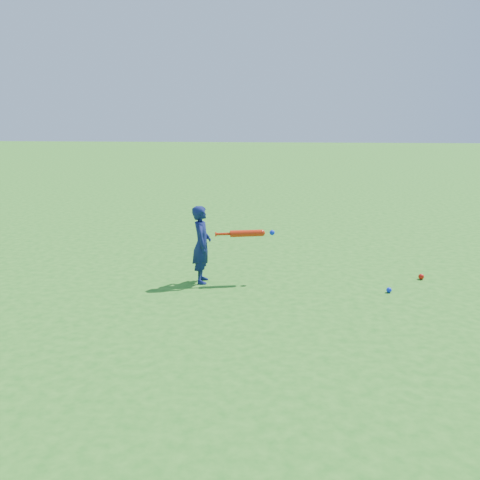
{
  "coord_description": "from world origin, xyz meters",
  "views": [
    {
      "loc": [
        1.15,
        -6.98,
        2.11
      ],
      "look_at": [
        0.48,
        -0.23,
        0.55
      ],
      "focal_mm": 40.0,
      "sensor_mm": 36.0,
      "label": 1
    }
  ],
  "objects_px": {
    "ground_ball_red": "(421,277)",
    "ground_ball_blue": "(389,290)",
    "bat_swing": "(249,233)",
    "child": "(202,244)"
  },
  "relations": [
    {
      "from": "ground_ball_red",
      "to": "ground_ball_blue",
      "type": "height_order",
      "value": "ground_ball_red"
    },
    {
      "from": "bat_swing",
      "to": "ground_ball_blue",
      "type": "bearing_deg",
      "value": -23.25
    },
    {
      "from": "child",
      "to": "bat_swing",
      "type": "height_order",
      "value": "child"
    },
    {
      "from": "child",
      "to": "ground_ball_red",
      "type": "bearing_deg",
      "value": -88.3
    },
    {
      "from": "ground_ball_blue",
      "to": "bat_swing",
      "type": "bearing_deg",
      "value": 170.34
    },
    {
      "from": "ground_ball_blue",
      "to": "bat_swing",
      "type": "xyz_separation_m",
      "value": [
        -1.76,
        0.3,
        0.61
      ]
    },
    {
      "from": "ground_ball_red",
      "to": "ground_ball_blue",
      "type": "relative_size",
      "value": 1.15
    },
    {
      "from": "ground_ball_blue",
      "to": "ground_ball_red",
      "type": "bearing_deg",
      "value": 49.2
    },
    {
      "from": "ground_ball_blue",
      "to": "bat_swing",
      "type": "height_order",
      "value": "bat_swing"
    },
    {
      "from": "child",
      "to": "ground_ball_blue",
      "type": "bearing_deg",
      "value": -101.14
    }
  ]
}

